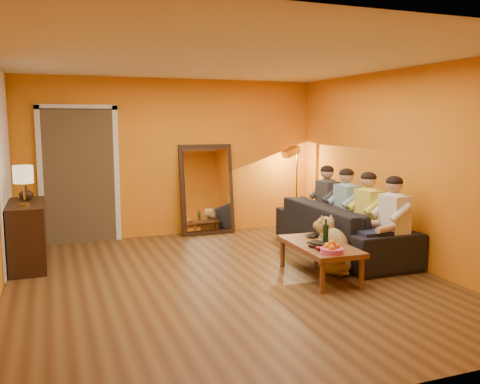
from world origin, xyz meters
name	(u,v)px	position (x,y,z in m)	size (l,w,h in m)	color
room_shell	(217,171)	(0.00, 0.37, 1.30)	(5.00, 5.50, 2.60)	brown
white_accent	(4,168)	(-2.48, 1.75, 1.30)	(0.02, 1.90, 2.58)	white
doorway_recess	(79,176)	(-1.50, 2.83, 1.05)	(1.06, 0.30, 2.10)	#3F2D19
door_jamb_left	(40,178)	(-2.07, 2.71, 1.05)	(0.08, 0.06, 2.20)	white
door_jamb_right	(117,175)	(-0.93, 2.71, 1.05)	(0.08, 0.06, 2.20)	white
door_header	(76,107)	(-1.50, 2.71, 2.12)	(1.22, 0.06, 0.08)	white
mirror_frame	(207,189)	(0.55, 2.63, 0.76)	(0.92, 0.06, 1.52)	black
mirror_glass	(208,190)	(0.55, 2.59, 0.76)	(0.78, 0.02, 1.36)	white
sideboard	(28,235)	(-2.24, 1.55, 0.42)	(0.44, 1.18, 0.85)	black
table_lamp	(24,186)	(-2.24, 1.25, 1.10)	(0.24, 0.24, 0.51)	beige
sofa	(342,228)	(2.00, 0.68, 0.36)	(0.97, 2.49, 0.73)	black
coffee_table	(319,260)	(1.11, -0.23, 0.21)	(0.62, 1.22, 0.42)	brown
floor_lamp	(297,190)	(2.10, 2.34, 0.72)	(0.30, 0.24, 1.44)	#AC8D32
dog	(333,244)	(1.36, -0.13, 0.37)	(0.40, 0.62, 0.73)	#A8874B
person_far_left	(394,224)	(2.13, -0.32, 0.61)	(0.70, 0.44, 1.22)	silver
person_mid_left	(369,216)	(2.13, 0.23, 0.61)	(0.70, 0.44, 1.22)	#DAD648
person_mid_right	(347,210)	(2.13, 0.78, 0.61)	(0.70, 0.44, 1.22)	#7CA8C1
person_far_right	(327,204)	(2.13, 1.33, 0.61)	(0.70, 0.44, 1.22)	#333338
fruit_bowl	(332,246)	(1.01, -0.68, 0.50)	(0.26, 0.26, 0.16)	#CF4984
wine_bottle	(326,232)	(1.16, -0.28, 0.58)	(0.07, 0.07, 0.31)	black
tumbler	(323,237)	(1.23, -0.11, 0.47)	(0.10, 0.10, 0.09)	#B27F3F
laptop	(319,236)	(1.29, 0.12, 0.43)	(0.34, 0.22, 0.03)	black
book_lower	(315,248)	(0.93, -0.43, 0.43)	(0.17, 0.24, 0.02)	black
book_mid	(315,246)	(0.94, -0.42, 0.45)	(0.20, 0.27, 0.02)	#AA1325
book_upper	(315,244)	(0.93, -0.44, 0.47)	(0.18, 0.24, 0.02)	black
vase	(26,193)	(-2.24, 1.80, 0.95)	(0.18, 0.18, 0.19)	black
flowers	(25,177)	(-2.24, 1.80, 1.17)	(0.17, 0.17, 0.39)	#AA1325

